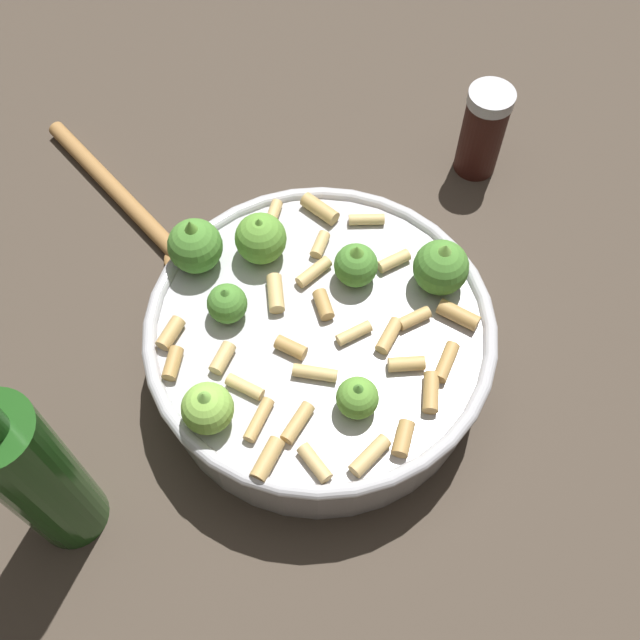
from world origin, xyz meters
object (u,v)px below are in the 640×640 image
object	(u,v)px
olive_oil_bottle	(35,475)
pepper_shaker	(483,131)
wooden_spoon	(134,210)
cooking_pan	(318,340)

from	to	relation	value
olive_oil_bottle	pepper_shaker	bearing A→B (deg)	91.50
olive_oil_bottle	wooden_spoon	bearing A→B (deg)	133.58
olive_oil_bottle	wooden_spoon	distance (m)	0.31
cooking_pan	olive_oil_bottle	bearing A→B (deg)	-99.46
cooking_pan	wooden_spoon	world-z (taller)	cooking_pan
cooking_pan	wooden_spoon	bearing A→B (deg)	-176.65
wooden_spoon	olive_oil_bottle	bearing A→B (deg)	-46.42
cooking_pan	wooden_spoon	distance (m)	0.24
cooking_pan	pepper_shaker	xyz separation A→B (m)	(-0.05, 0.27, 0.01)
wooden_spoon	pepper_shaker	bearing A→B (deg)	56.18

